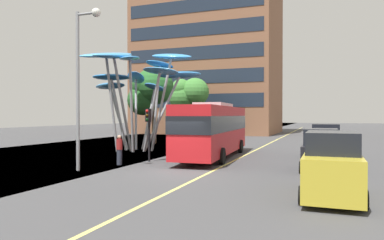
% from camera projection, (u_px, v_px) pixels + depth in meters
% --- Properties ---
extents(ground, '(120.00, 240.00, 0.10)m').
position_uv_depth(ground, '(161.00, 172.00, 18.10)').
color(ground, '#424244').
extents(red_bus, '(3.23, 11.67, 3.62)m').
position_uv_depth(red_bus, '(214.00, 128.00, 23.96)').
color(red_bus, red).
rests_on(red_bus, ground).
extents(leaf_sculpture, '(9.99, 9.62, 8.01)m').
position_uv_depth(leaf_sculpture, '(138.00, 76.00, 29.00)').
color(leaf_sculpture, '#9EA0A5').
rests_on(leaf_sculpture, ground).
extents(traffic_light_kerb_near, '(0.28, 0.42, 3.21)m').
position_uv_depth(traffic_light_kerb_near, '(148.00, 123.00, 21.70)').
color(traffic_light_kerb_near, black).
rests_on(traffic_light_kerb_near, ground).
extents(traffic_light_kerb_far, '(0.28, 0.42, 3.36)m').
position_uv_depth(traffic_light_kerb_far, '(170.00, 120.00, 26.29)').
color(traffic_light_kerb_far, black).
rests_on(traffic_light_kerb_far, ground).
extents(car_parked_near, '(1.98, 4.46, 2.26)m').
position_uv_depth(car_parked_near, '(332.00, 167.00, 12.26)').
color(car_parked_near, gold).
rests_on(car_parked_near, ground).
extents(car_parked_mid, '(1.92, 3.87, 2.14)m').
position_uv_depth(car_parked_mid, '(321.00, 151.00, 18.14)').
color(car_parked_mid, black).
rests_on(car_parked_mid, ground).
extents(car_parked_far, '(2.00, 3.92, 2.24)m').
position_uv_depth(car_parked_far, '(326.00, 142.00, 23.71)').
color(car_parked_far, black).
rests_on(car_parked_far, ground).
extents(street_lamp, '(1.44, 0.44, 8.12)m').
position_uv_depth(street_lamp, '(82.00, 70.00, 18.09)').
color(street_lamp, gray).
rests_on(street_lamp, ground).
extents(tree_pavement_near, '(4.65, 3.60, 7.46)m').
position_uv_depth(tree_pavement_near, '(150.00, 89.00, 35.28)').
color(tree_pavement_near, brown).
rests_on(tree_pavement_near, ground).
extents(tree_pavement_far, '(5.37, 3.84, 7.68)m').
position_uv_depth(tree_pavement_far, '(189.00, 94.00, 47.09)').
color(tree_pavement_far, brown).
rests_on(tree_pavement_far, ground).
extents(pedestrian, '(0.34, 0.34, 1.69)m').
position_uv_depth(pedestrian, '(119.00, 150.00, 20.36)').
color(pedestrian, '#2D3342').
rests_on(pedestrian, ground).
extents(no_entry_sign, '(0.60, 0.12, 2.71)m').
position_uv_depth(no_entry_sign, '(173.00, 129.00, 27.42)').
color(no_entry_sign, gray).
rests_on(no_entry_sign, ground).
extents(backdrop_building, '(21.32, 15.43, 26.88)m').
position_uv_depth(backdrop_building, '(210.00, 50.00, 58.10)').
color(backdrop_building, brown).
rests_on(backdrop_building, ground).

